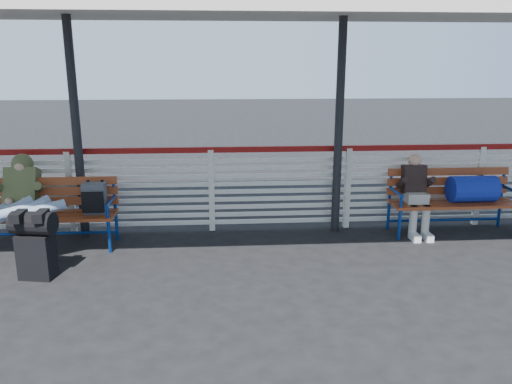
{
  "coord_description": "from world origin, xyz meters",
  "views": [
    {
      "loc": [
        0.16,
        -5.13,
        2.39
      ],
      "look_at": [
        0.58,
        1.0,
        0.8
      ],
      "focal_mm": 35.0,
      "sensor_mm": 36.0,
      "label": 1
    }
  ],
  "objects": [
    {
      "name": "ground",
      "position": [
        0.0,
        0.0,
        0.0
      ],
      "size": [
        60.0,
        60.0,
        0.0
      ],
      "primitive_type": "plane",
      "color": "black",
      "rests_on": "ground"
    },
    {
      "name": "fence",
      "position": [
        0.0,
        1.9,
        0.66
      ],
      "size": [
        12.08,
        0.08,
        1.24
      ],
      "color": "silver",
      "rests_on": "ground"
    },
    {
      "name": "canopy",
      "position": [
        -0.0,
        0.87,
        3.04
      ],
      "size": [
        12.6,
        3.6,
        3.16
      ],
      "color": "silver",
      "rests_on": "ground"
    },
    {
      "name": "luggage_stack",
      "position": [
        -1.96,
        0.33,
        0.43
      ],
      "size": [
        0.52,
        0.35,
        0.79
      ],
      "rotation": [
        0.0,
        0.0,
        -0.19
      ],
      "color": "black",
      "rests_on": "ground"
    },
    {
      "name": "bench_left",
      "position": [
        -2.01,
        1.37,
        0.58
      ],
      "size": [
        1.8,
        0.56,
        0.92
      ],
      "color": "brown",
      "rests_on": "ground"
    },
    {
      "name": "bench_right",
      "position": [
        3.6,
        1.55,
        0.61
      ],
      "size": [
        1.8,
        0.56,
        0.92
      ],
      "color": "brown",
      "rests_on": "ground"
    },
    {
      "name": "traveler_man",
      "position": [
        -2.31,
        1.02,
        0.69
      ],
      "size": [
        0.93,
        1.64,
        0.77
      ],
      "color": "#8BA4BB",
      "rests_on": "ground"
    },
    {
      "name": "companion_person",
      "position": [
        2.9,
        1.55,
        0.6
      ],
      "size": [
        0.32,
        0.66,
        1.15
      ],
      "color": "#B6B2A5",
      "rests_on": "ground"
    }
  ]
}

